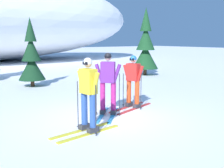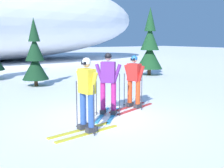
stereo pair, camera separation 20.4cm
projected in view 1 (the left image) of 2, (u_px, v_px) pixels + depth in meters
ground_plane at (106, 118)px, 7.79m from camera, size 120.00×120.00×0.00m
skier_red_jacket at (133, 81)px, 8.77m from camera, size 1.84×0.93×1.69m
skier_purple_jacket at (108, 83)px, 7.93m from camera, size 1.44×1.49×1.82m
skier_yellow_jacket at (88, 94)px, 6.45m from camera, size 1.81×0.79×1.77m
pine_tree_center_right at (31, 58)px, 12.69m from camera, size 1.23×1.23×3.19m
pine_tree_far_right at (145, 47)px, 16.74m from camera, size 1.57×1.57×4.08m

